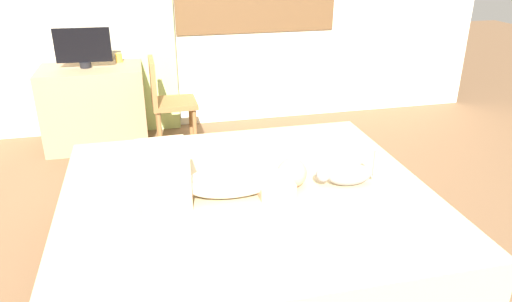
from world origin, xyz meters
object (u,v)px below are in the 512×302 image
Objects in this scene: tv_monitor at (83,47)px; person_lying at (216,178)px; desk at (95,107)px; cat at (346,175)px; bed at (247,227)px; cup at (119,58)px; chair_by_desk at (166,98)px.

person_lying is at bearing -68.57° from tv_monitor.
desk is (-0.80, 2.13, -0.22)m from person_lying.
cat is 2.71m from tv_monitor.
desk is at bearing 110.70° from person_lying.
person_lying reaches higher than bed.
tv_monitor is 0.35m from cup.
tv_monitor is at bearing -152.27° from cup.
tv_monitor is 0.56× the size of chair_by_desk.
bed is 2.43m from cup.
bed is 2.36× the size of desk.
person_lying is 1.80m from chair_by_desk.
tv_monitor is at bearing 180.00° from desk.
bed is 2.47× the size of chair_by_desk.
tv_monitor reaches higher than cat.
cat is 0.40× the size of desk.
bed is 4.41× the size of tv_monitor.
chair_by_desk is at bearing 95.37° from person_lying.
cat reaches higher than bed.
tv_monitor is at bearing 115.65° from bed.
bed is 25.36× the size of cup.
tv_monitor reaches higher than bed.
cat is at bearing -54.43° from desk.
tv_monitor is at bearing 126.11° from cat.
chair_by_desk is (0.64, -0.34, 0.14)m from desk.
cat is (0.75, -0.04, -0.05)m from person_lying.
chair_by_desk reaches higher than person_lying.
bed is 0.40m from person_lying.
bed is at bearing 173.52° from cat.
desk is at bearing 125.57° from cat.
cat is at bearing -53.89° from tv_monitor.
tv_monitor is (-0.03, 0.00, 0.55)m from desk.
bed is at bearing -78.99° from chair_by_desk.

